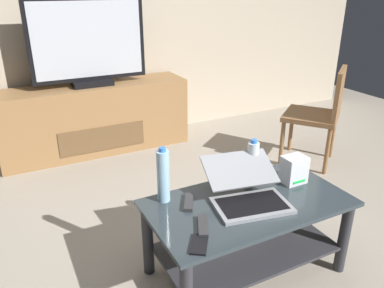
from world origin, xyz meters
name	(u,v)px	position (x,y,z in m)	size (l,w,h in m)	color
ground_plane	(224,276)	(0.00, 0.00, 0.00)	(7.68, 7.68, 0.00)	#9E9384
coffee_table	(247,225)	(0.13, -0.01, 0.31)	(1.06, 0.57, 0.45)	#2D383D
media_cabinet	(96,118)	(-0.18, 2.06, 0.32)	(1.73, 0.44, 0.64)	olive
television	(88,44)	(-0.18, 2.03, 1.01)	(1.01, 0.20, 0.76)	black
dining_chair	(321,111)	(1.49, 0.87, 0.49)	(0.62, 0.62, 0.86)	brown
laptop	(247,190)	(0.12, 0.01, 0.51)	(0.45, 0.47, 0.18)	gray
router_box	(294,170)	(0.47, 0.05, 0.53)	(0.13, 0.11, 0.16)	silver
water_bottle_near	(163,176)	(-0.26, 0.21, 0.59)	(0.07, 0.07, 0.30)	#99C6E5
water_bottle_far	(253,161)	(0.28, 0.18, 0.57)	(0.07, 0.07, 0.25)	silver
cell_phone	(199,244)	(-0.27, -0.21, 0.46)	(0.07, 0.14, 0.01)	black
tv_remote	(203,226)	(-0.20, -0.10, 0.46)	(0.04, 0.16, 0.02)	#2D2D30
soundbar_remote	(189,202)	(-0.16, 0.11, 0.46)	(0.04, 0.16, 0.02)	#2D2D30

